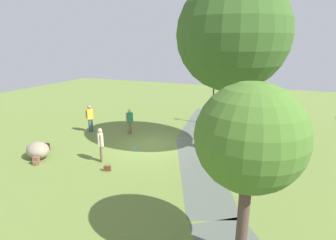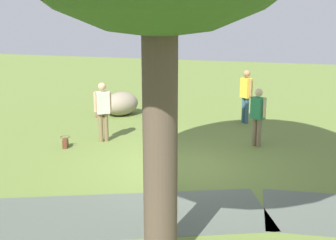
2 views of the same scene
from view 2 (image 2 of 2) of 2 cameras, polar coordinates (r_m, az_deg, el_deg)
The scene contains 10 objects.
ground_plane at distance 10.60m, azimuth 2.07°, elevation -6.32°, with size 48.00×48.00×0.00m, color olive.
footpath_segment_mid at distance 8.48m, azimuth -14.90°, elevation -12.15°, with size 8.11×4.85×0.01m.
lawn_boulder at distance 16.00m, azimuth -6.16°, elevation 2.13°, with size 1.51×1.69×0.84m.
woman_with_handbag at distance 12.62m, azimuth -8.53°, elevation 1.61°, with size 0.43×0.42×1.73m.
man_near_boulder at distance 14.86m, azimuth 10.17°, elevation 3.59°, with size 0.43×0.42×1.81m.
passerby_on_path at distance 12.30m, azimuth 11.67°, elevation 0.86°, with size 0.44×0.41×1.64m.
handbag_on_grass at distance 12.47m, azimuth -13.28°, elevation -2.89°, with size 0.35×0.35×0.31m.
backpack_by_boulder at distance 16.07m, azimuth -2.64°, elevation 1.41°, with size 0.29×0.30×0.40m.
spare_backpack_on_lawn at distance 15.85m, azimuth -8.97°, elevation 1.08°, with size 0.32×0.33×0.40m.
frisbee_on_grass at distance 11.49m, azimuth -1.00°, elevation -4.64°, with size 0.24×0.24×0.02m.
Camera 2 is at (-2.59, 9.61, 3.66)m, focal length 46.59 mm.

